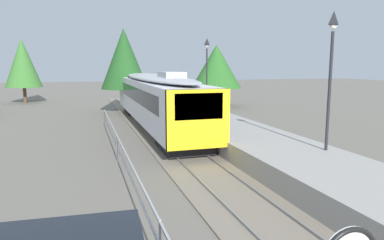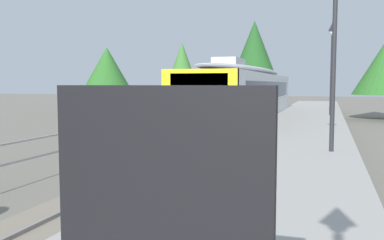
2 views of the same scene
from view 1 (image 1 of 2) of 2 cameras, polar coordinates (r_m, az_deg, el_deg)
ground_plane at (r=17.01m, az=-11.27°, el=-5.72°), size 160.00×160.00×0.00m
track_rails at (r=17.54m, az=-1.45°, el=-4.99°), size 3.20×60.00×0.14m
commuter_train at (r=23.84m, az=-6.00°, el=3.79°), size 2.82×19.04×3.74m
station_platform at (r=18.57m, az=8.25°, el=-2.98°), size 3.90×60.00×0.90m
platform_lamp_mid_platform at (r=14.62m, az=21.69°, el=9.78°), size 0.34×0.34×5.35m
platform_lamp_far_end at (r=27.15m, az=2.43°, el=9.68°), size 0.34×0.34×5.35m
carpark_fence at (r=7.32m, az=-5.21°, el=-18.16°), size 0.06×36.06×1.25m
tree_behind_carpark at (r=31.90m, az=-10.94°, el=9.70°), size 4.15×4.15×7.44m
tree_behind_station_far at (r=36.57m, az=3.96°, el=8.66°), size 5.17×5.17×6.33m
tree_distant_left at (r=43.98m, az=-25.77°, el=8.33°), size 3.95×3.95×7.20m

